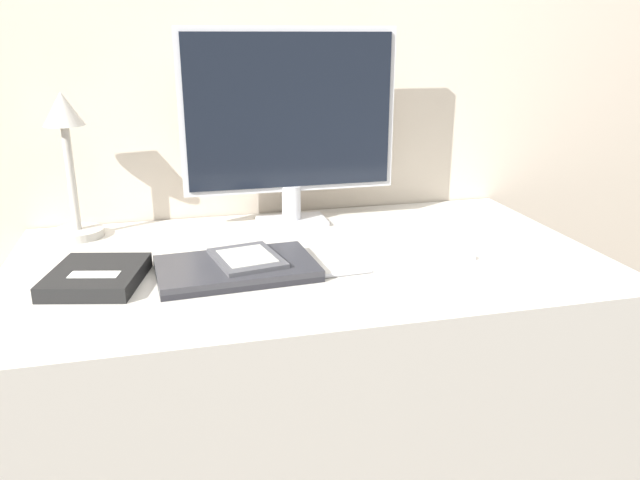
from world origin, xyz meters
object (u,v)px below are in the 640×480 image
notebook (96,277)px  monitor (290,120)px  keyboard (398,256)px  ereader (247,258)px  pen (340,274)px  desk_lamp (68,151)px  laptop (236,268)px

notebook → monitor: bearing=34.7°
keyboard → notebook: size_ratio=1.38×
monitor → ereader: bearing=-116.5°
monitor → ereader: (-0.16, -0.33, -0.24)m
notebook → pen: size_ratio=1.67×
monitor → notebook: 0.63m
monitor → notebook: size_ratio=2.32×
monitor → desk_lamp: monitor is taller
monitor → pen: 0.49m
ereader → laptop: bearing=-155.1°
laptop → keyboard: bearing=0.7°
keyboard → desk_lamp: 0.82m
monitor → laptop: monitor is taller
monitor → ereader: 0.44m
desk_lamp → pen: size_ratio=2.48×
ereader → desk_lamp: 0.54m
pen → keyboard: bearing=24.8°
notebook → keyboard: bearing=-0.9°
ereader → pen: bearing=-23.3°
laptop → pen: laptop is taller
desk_lamp → pen: (0.56, -0.42, -0.21)m
laptop → pen: bearing=-18.0°
ereader → pen: size_ratio=1.32×
monitor → keyboard: bearing=-62.1°
desk_lamp → pen: 0.73m
laptop → ereader: size_ratio=1.80×
desk_lamp → pen: desk_lamp is taller
ereader → keyboard: bearing=-1.1°
notebook → pen: 0.50m
monitor → keyboard: 0.46m
notebook → pen: bearing=-9.5°
notebook → laptop: bearing=-2.9°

